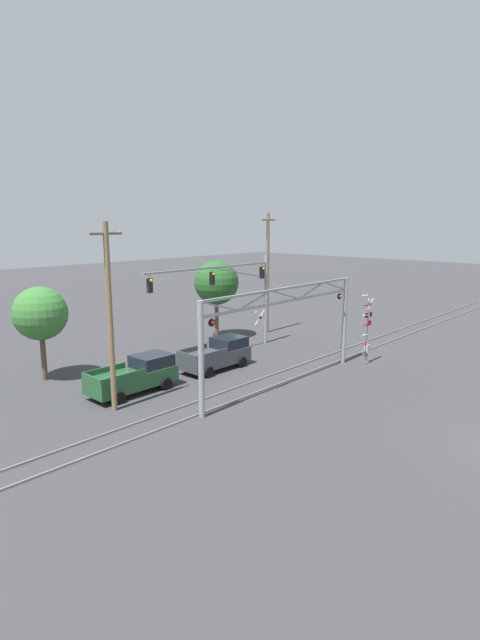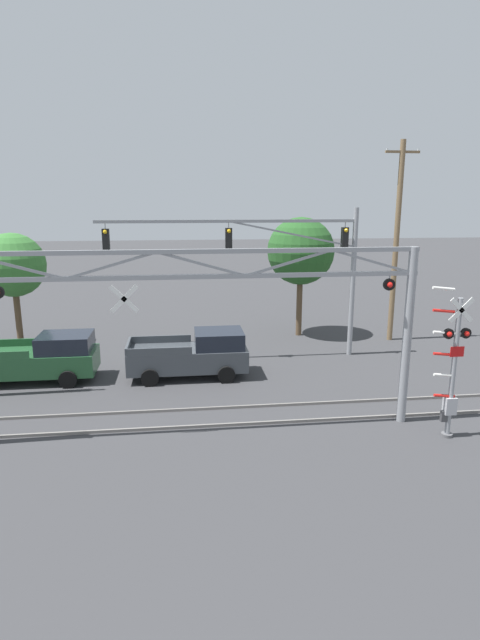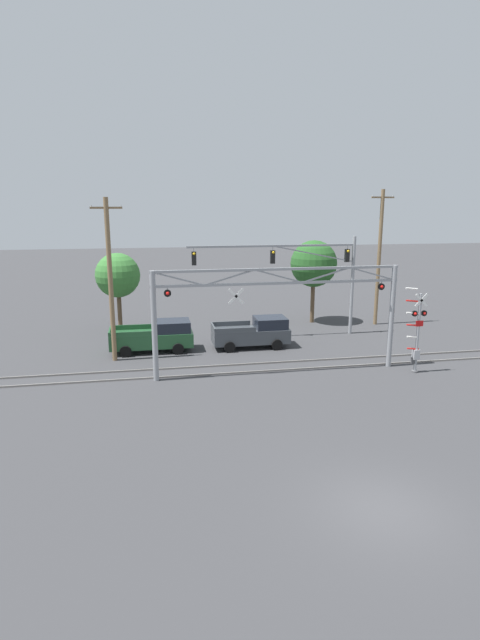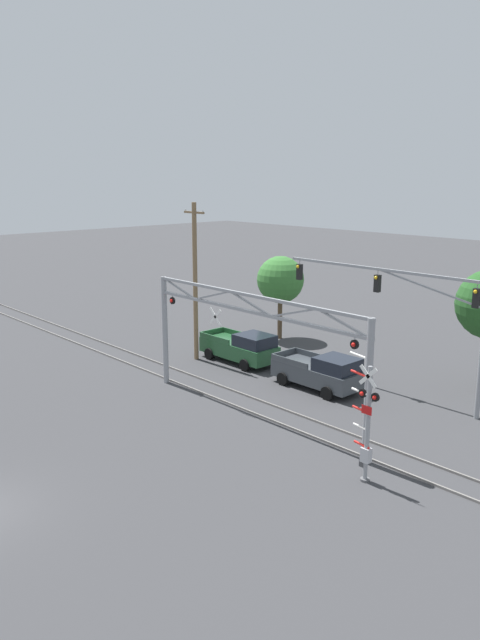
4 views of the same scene
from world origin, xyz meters
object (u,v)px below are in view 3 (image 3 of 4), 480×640
Objects in this scene: pickup_truck_following at (156,336)px; utility_pole_left at (110,279)px; traffic_signal_span at (311,267)px; pickup_truck_lead at (254,333)px; crossing_gantry at (278,304)px; background_tree_far_left_verge at (118,276)px; background_tree_beyond_span at (314,264)px; crossing_signal_mast at (417,336)px; utility_pole_right at (379,257)px.

pickup_truck_following is 0.54× the size of utility_pole_left.
traffic_signal_span is 2.38× the size of pickup_truck_lead.
traffic_signal_span is at bearing 14.90° from utility_pole_left.
background_tree_far_left_verge is (-9.12, 11.59, 0.23)m from crossing_gantry.
background_tree_beyond_span is 15.05m from background_tree_far_left_verge.
traffic_signal_span is at bearing 10.58° from pickup_truck_following.
traffic_signal_span reaches higher than crossing_gantry.
crossing_gantry is 1.42× the size of utility_pole_left.
utility_pole_right is (3.00, 11.34, 3.21)m from crossing_signal_mast.
traffic_signal_span reaches higher than background_tree_beyond_span.
utility_pole_left is 0.93× the size of utility_pole_right.
background_tree_beyond_span is (15.03, 7.53, -0.28)m from utility_pole_left.
background_tree_far_left_verge is at bearing 90.12° from utility_pole_left.
utility_pole_right is (10.63, 10.03, 1.41)m from crossing_gantry.
background_tree_far_left_verge is (-13.50, 3.93, -0.79)m from traffic_signal_span.
background_tree_far_left_verge is at bearing 112.94° from pickup_truck_following.
crossing_signal_mast is at bearing -82.45° from background_tree_beyond_span.
background_tree_beyond_span is at bearing 25.58° from pickup_truck_following.
pickup_truck_lead is (-0.16, 5.40, -2.95)m from crossing_gantry.
crossing_gantry reaches higher than background_tree_far_left_verge.
background_tree_far_left_verge is at bearing 175.50° from utility_pole_right.
traffic_signal_span reaches higher than pickup_truck_lead.
background_tree_beyond_span is (6.08, 6.19, 3.72)m from pickup_truck_lead.
crossing_gantry is 9.14m from pickup_truck_following.
traffic_signal_span is at bearing 109.98° from crossing_signal_mast.
utility_pole_right is at bearing 14.42° from pickup_truck_following.
crossing_gantry is at bearing 170.30° from crossing_signal_mast.
pickup_truck_following is (-6.43, 0.20, 0.00)m from pickup_truck_lead.
traffic_signal_span is at bearing 26.37° from pickup_truck_lead.
utility_pole_left reaches higher than pickup_truck_following.
crossing_signal_mast is 17.80m from utility_pole_left.
crossing_gantry is 8.87m from traffic_signal_span.
pickup_truck_lead is 0.96× the size of pickup_truck_following.
pickup_truck_lead is at bearing 91.67° from crossing_gantry.
utility_pole_left is at bearing 162.22° from crossing_signal_mast.
utility_pole_left is at bearing -171.48° from pickup_truck_lead.
pickup_truck_following is at bearing -169.42° from traffic_signal_span.
background_tree_beyond_span is at bearing 62.94° from crossing_gantry.
crossing_signal_mast is 0.51× the size of utility_pole_left.
crossing_signal_mast is 0.84× the size of background_tree_far_left_verge.
background_tree_beyond_span is at bearing 161.68° from utility_pole_right.
pickup_truck_following is at bearing -67.06° from background_tree_far_left_verge.
background_tree_beyond_span is (5.92, 11.59, 0.77)m from crossing_gantry.
pickup_truck_following is 7.23m from background_tree_far_left_verge.
crossing_gantry reaches higher than pickup_truck_following.
background_tree_far_left_verge reaches higher than crossing_signal_mast.
utility_pole_left is at bearing -89.88° from background_tree_far_left_verge.
crossing_gantry is 14.75m from background_tree_far_left_verge.
traffic_signal_span is 13.95m from utility_pole_left.
pickup_truck_lead is at bearing -1.78° from pickup_truck_following.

